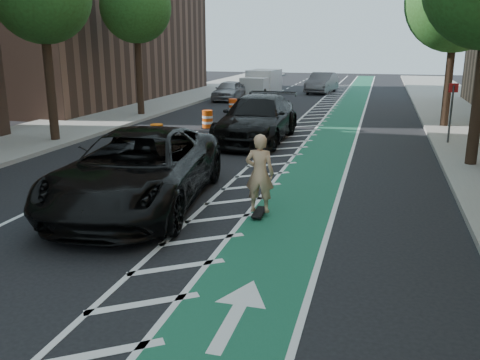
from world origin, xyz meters
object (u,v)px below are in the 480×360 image
(skateboarder, at_px, (260,173))
(suv_far, at_px, (257,119))
(barrel_a, at_px, (157,136))
(suv_near, at_px, (138,169))

(skateboarder, height_order, suv_far, skateboarder)
(suv_far, xyz_separation_m, barrel_a, (-3.59, -2.15, -0.52))
(suv_near, bearing_deg, skateboarder, -6.89)
(skateboarder, bearing_deg, suv_near, -2.27)
(skateboarder, height_order, suv_near, skateboarder)
(skateboarder, relative_size, barrel_a, 2.17)
(skateboarder, xyz_separation_m, suv_far, (-2.30, 9.33, -0.12))
(suv_near, height_order, suv_far, suv_near)
(skateboarder, distance_m, suv_far, 9.61)
(suv_far, bearing_deg, suv_near, -94.50)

